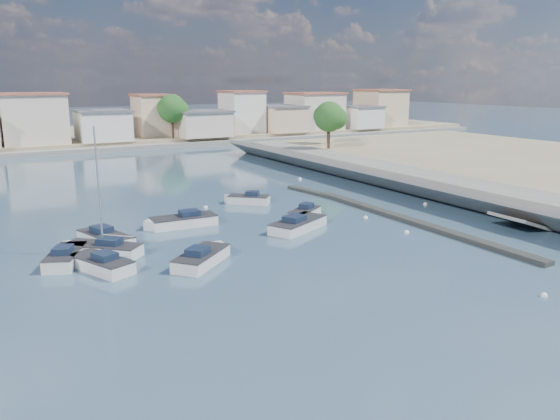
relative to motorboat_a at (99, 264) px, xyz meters
name	(u,v)px	position (x,y,z in m)	size (l,w,h in m)	color
ground	(201,177)	(18.37, 29.22, -0.38)	(400.00, 400.00, 0.00)	#325064
seawall_walkway	(477,193)	(36.87, 2.22, 0.52)	(5.00, 90.00, 1.80)	slate
breakwater	(388,214)	(25.27, 1.91, -0.21)	(2.00, 31.02, 0.35)	black
far_shore_land	(107,136)	(18.37, 81.22, 0.32)	(160.00, 40.00, 1.40)	gray
far_shore_quay	(135,148)	(18.37, 60.22, 0.02)	(160.00, 2.50, 0.80)	slate
far_town	(181,117)	(29.08, 66.14, 4.56)	(113.01, 12.80, 8.35)	beige
shore_trees	(185,113)	(26.71, 57.33, 5.84)	(74.56, 38.32, 7.92)	#38281E
motorboat_a	(99,264)	(0.00, 0.00, 0.00)	(3.56, 5.13, 1.48)	silver
motorboat_b	(203,258)	(6.25, -2.07, 0.00)	(4.87, 4.60, 1.48)	silver
motorboat_c	(180,222)	(8.06, 7.59, 0.00)	(6.03, 2.25, 1.48)	silver
motorboat_d	(303,215)	(18.17, 4.67, 0.00)	(4.04, 3.42, 1.48)	silver
motorboat_e	(67,257)	(-1.52, 2.59, 0.00)	(3.47, 4.98, 1.48)	silver
motorboat_f	(247,200)	(16.55, 12.53, 0.00)	(4.02, 3.79, 1.48)	silver
motorboat_g	(108,240)	(1.70, 5.16, 0.00)	(3.40, 5.65, 1.48)	silver
motorboat_h	(300,224)	(16.23, 2.06, 0.00)	(6.04, 4.41, 1.48)	silver
sailboat	(100,249)	(0.71, 2.99, 0.04)	(5.01, 4.90, 9.00)	silver
mooring_buoys	(358,215)	(23.03, 3.30, -0.33)	(19.41, 38.49, 0.41)	white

